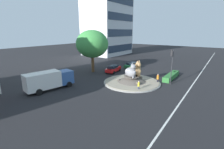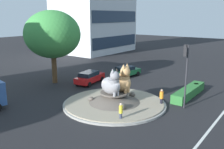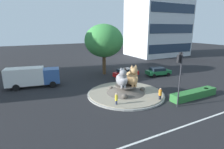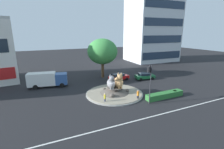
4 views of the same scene
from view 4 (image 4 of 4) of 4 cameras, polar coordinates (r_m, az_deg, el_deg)
The scene contains 15 objects.
ground_plane at distance 28.07m, azimuth 0.88°, elevation -6.93°, with size 160.00×160.00×0.00m, color black.
lane_centreline at distance 21.14m, azimuth 11.60°, elevation -14.99°, with size 112.00×0.20×0.01m, color silver.
roundabout_island at distance 27.90m, azimuth 0.89°, elevation -6.08°, with size 9.80×9.80×1.25m.
cat_statue_grey at distance 26.94m, azimuth -0.26°, elevation -2.95°, with size 2.17×2.65×2.53m.
cat_statue_calico at distance 27.31m, azimuth 2.40°, elevation -2.54°, with size 2.07×2.86×2.74m.
traffic_light_mast at distance 23.63m, azimuth 13.35°, elevation -0.65°, with size 0.76×0.49×5.87m.
office_tower at distance 62.25m, azimuth 14.35°, elevation 19.75°, with size 16.86×12.85×32.39m.
clipped_hedge_strip at distance 27.78m, azimuth 18.16°, elevation -6.94°, with size 6.82×1.20×0.90m, color #2D7033.
broadleaf_tree_behind_island at distance 37.08m, azimuth -3.41°, elevation 8.12°, with size 6.85×6.85×9.01m.
pedestrian_orange_shirt at distance 25.74m, azimuth 9.18°, elevation -7.12°, with size 0.36×0.36×1.65m.
pedestrian_yellow_shirt at distance 24.39m, azimuth -2.55°, elevation -8.28°, with size 0.30×0.30×1.57m.
sedan_on_far_lane at distance 35.55m, azimuth 2.42°, elevation -0.83°, with size 4.72×2.48×1.54m.
hatchback_near_shophouse at distance 37.11m, azimuth 11.52°, elevation -0.50°, with size 4.53×2.59×1.46m.
delivery_box_truck at distance 33.52m, azimuth -21.96°, elevation -1.52°, with size 7.48×3.45×2.87m.
litter_bin at distance 29.14m, azimuth 21.35°, elevation -6.21°, with size 0.56×0.56×0.90m.
Camera 4 is at (-11.14, -23.57, 10.41)m, focal length 25.79 mm.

